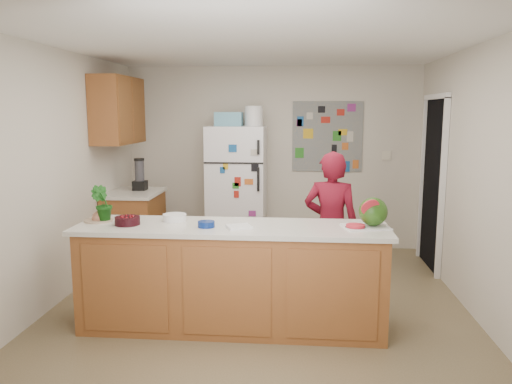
# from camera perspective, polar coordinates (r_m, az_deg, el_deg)

# --- Properties ---
(floor) EXTENTS (4.00, 4.50, 0.02)m
(floor) POSITION_cam_1_polar(r_m,az_deg,el_deg) (5.02, 0.38, -12.98)
(floor) COLOR brown
(floor) RESTS_ON ground
(wall_back) EXTENTS (4.00, 0.02, 2.50)m
(wall_back) POSITION_cam_1_polar(r_m,az_deg,el_deg) (6.94, 1.88, 3.90)
(wall_back) COLOR beige
(wall_back) RESTS_ON ground
(wall_left) EXTENTS (0.02, 4.50, 2.50)m
(wall_left) POSITION_cam_1_polar(r_m,az_deg,el_deg) (5.25, -22.03, 1.56)
(wall_left) COLOR beige
(wall_left) RESTS_ON ground
(wall_right) EXTENTS (0.02, 4.50, 2.50)m
(wall_right) POSITION_cam_1_polar(r_m,az_deg,el_deg) (4.96, 24.22, 1.02)
(wall_right) COLOR beige
(wall_right) RESTS_ON ground
(ceiling) EXTENTS (4.00, 4.50, 0.02)m
(ceiling) POSITION_cam_1_polar(r_m,az_deg,el_deg) (4.70, 0.42, 16.82)
(ceiling) COLOR white
(ceiling) RESTS_ON wall_back
(doorway) EXTENTS (0.03, 0.85, 2.04)m
(doorway) POSITION_cam_1_polar(r_m,az_deg,el_deg) (6.36, 19.62, 0.81)
(doorway) COLOR black
(doorway) RESTS_ON ground
(peninsula_base) EXTENTS (2.60, 0.62, 0.88)m
(peninsula_base) POSITION_cam_1_polar(r_m,az_deg,el_deg) (4.42, -2.76, -9.91)
(peninsula_base) COLOR brown
(peninsula_base) RESTS_ON floor
(peninsula_top) EXTENTS (2.68, 0.70, 0.04)m
(peninsula_top) POSITION_cam_1_polar(r_m,az_deg,el_deg) (4.29, -2.81, -4.09)
(peninsula_top) COLOR silver
(peninsula_top) RESTS_ON peninsula_base
(side_counter_base) EXTENTS (0.60, 0.80, 0.86)m
(side_counter_base) POSITION_cam_1_polar(r_m,az_deg,el_deg) (6.50, -13.69, -4.04)
(side_counter_base) COLOR brown
(side_counter_base) RESTS_ON floor
(side_counter_top) EXTENTS (0.64, 0.84, 0.04)m
(side_counter_top) POSITION_cam_1_polar(r_m,az_deg,el_deg) (6.41, -13.85, -0.12)
(side_counter_top) COLOR silver
(side_counter_top) RESTS_ON side_counter_base
(upper_cabinets) EXTENTS (0.35, 1.00, 0.80)m
(upper_cabinets) POSITION_cam_1_polar(r_m,az_deg,el_deg) (6.33, -15.47, 8.97)
(upper_cabinets) COLOR brown
(upper_cabinets) RESTS_ON wall_left
(refrigerator) EXTENTS (0.75, 0.70, 1.70)m
(refrigerator) POSITION_cam_1_polar(r_m,az_deg,el_deg) (6.65, -2.18, 0.20)
(refrigerator) COLOR silver
(refrigerator) RESTS_ON floor
(fridge_top_bin) EXTENTS (0.35, 0.28, 0.18)m
(fridge_top_bin) POSITION_cam_1_polar(r_m,az_deg,el_deg) (6.59, -3.11, 8.32)
(fridge_top_bin) COLOR #5999B2
(fridge_top_bin) RESTS_ON refrigerator
(photo_collage) EXTENTS (0.95, 0.01, 0.95)m
(photo_collage) POSITION_cam_1_polar(r_m,az_deg,el_deg) (6.90, 8.16, 6.28)
(photo_collage) COLOR slate
(photo_collage) RESTS_ON wall_back
(person) EXTENTS (0.61, 0.46, 1.50)m
(person) POSITION_cam_1_polar(r_m,az_deg,el_deg) (5.05, 8.57, -3.91)
(person) COLOR maroon
(person) RESTS_ON floor
(blender_appliance) EXTENTS (0.12, 0.12, 0.38)m
(blender_appliance) POSITION_cam_1_polar(r_m,az_deg,el_deg) (6.48, -13.15, 1.88)
(blender_appliance) COLOR black
(blender_appliance) RESTS_ON side_counter_top
(cutting_board) EXTENTS (0.42, 0.35, 0.01)m
(cutting_board) POSITION_cam_1_polar(r_m,az_deg,el_deg) (4.31, 12.44, -3.89)
(cutting_board) COLOR white
(cutting_board) RESTS_ON peninsula_top
(watermelon) EXTENTS (0.24, 0.24, 0.24)m
(watermelon) POSITION_cam_1_polar(r_m,az_deg,el_deg) (4.31, 13.25, -2.20)
(watermelon) COLOR #365C1A
(watermelon) RESTS_ON cutting_board
(watermelon_slice) EXTENTS (0.16, 0.16, 0.02)m
(watermelon_slice) POSITION_cam_1_polar(r_m,az_deg,el_deg) (4.25, 11.29, -3.81)
(watermelon_slice) COLOR red
(watermelon_slice) RESTS_ON cutting_board
(cherry_bowl) EXTENTS (0.24, 0.24, 0.07)m
(cherry_bowl) POSITION_cam_1_polar(r_m,az_deg,el_deg) (4.44, -14.48, -3.20)
(cherry_bowl) COLOR black
(cherry_bowl) RESTS_ON peninsula_top
(white_bowl) EXTENTS (0.24, 0.24, 0.06)m
(white_bowl) POSITION_cam_1_polar(r_m,az_deg,el_deg) (4.52, -9.28, -2.88)
(white_bowl) COLOR white
(white_bowl) RESTS_ON peninsula_top
(cobalt_bowl) EXTENTS (0.18, 0.18, 0.05)m
(cobalt_bowl) POSITION_cam_1_polar(r_m,az_deg,el_deg) (4.24, -5.71, -3.68)
(cobalt_bowl) COLOR navy
(cobalt_bowl) RESTS_ON peninsula_top
(plate) EXTENTS (0.31, 0.31, 0.02)m
(plate) POSITION_cam_1_polar(r_m,az_deg,el_deg) (4.66, -17.52, -3.11)
(plate) COLOR beige
(plate) RESTS_ON peninsula_top
(paper_towel) EXTENTS (0.25, 0.24, 0.02)m
(paper_towel) POSITION_cam_1_polar(r_m,az_deg,el_deg) (4.19, -1.96, -4.00)
(paper_towel) COLOR silver
(paper_towel) RESTS_ON peninsula_top
(keys) EXTENTS (0.09, 0.06, 0.01)m
(keys) POSITION_cam_1_polar(r_m,az_deg,el_deg) (4.22, 13.46, -4.22)
(keys) COLOR slate
(keys) RESTS_ON peninsula_top
(potted_plant) EXTENTS (0.19, 0.16, 0.32)m
(potted_plant) POSITION_cam_1_polar(r_m,az_deg,el_deg) (4.60, -17.20, -1.28)
(potted_plant) COLOR #163C0C
(potted_plant) RESTS_ON peninsula_top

